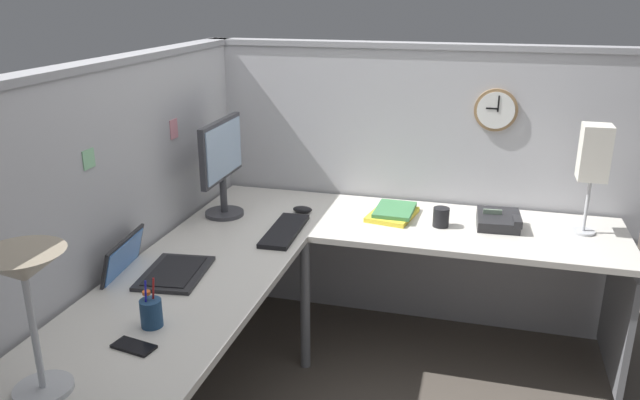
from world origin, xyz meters
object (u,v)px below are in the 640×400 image
object	(u,v)px
pen_cup	(151,312)
office_phone	(500,221)
keyboard	(285,231)
desk_lamp_paper	(594,156)
laptop	(152,268)
book_stack	(393,213)
monitor	(222,161)
coffee_mug	(441,217)
wall_clock	(496,110)
desk_lamp_dome	(25,279)
computer_mouse	(302,209)
cell_phone	(134,346)

from	to	relation	value
pen_cup	office_phone	bearing A→B (deg)	-42.48
keyboard	desk_lamp_paper	size ratio (longest dim) A/B	0.81
laptop	book_stack	distance (m)	1.27
monitor	office_phone	world-z (taller)	monitor
laptop	coffee_mug	distance (m)	1.40
laptop	wall_clock	xyz separation A→B (m)	(1.23, -1.32, 0.50)
wall_clock	desk_lamp_dome	bearing A→B (deg)	148.67
computer_mouse	desk_lamp_dome	distance (m)	1.72
desk_lamp_dome	pen_cup	distance (m)	0.53
book_stack	laptop	bearing A→B (deg)	137.39
keyboard	cell_phone	world-z (taller)	keyboard
computer_mouse	desk_lamp_dome	world-z (taller)	desk_lamp_dome
cell_phone	office_phone	xyz separation A→B (m)	(1.42, -1.16, 0.03)
keyboard	book_stack	distance (m)	0.59
coffee_mug	pen_cup	bearing A→B (deg)	144.09
computer_mouse	office_phone	size ratio (longest dim) A/B	0.48
keyboard	pen_cup	size ratio (longest dim) A/B	2.39
laptop	coffee_mug	world-z (taller)	laptop
laptop	coffee_mug	size ratio (longest dim) A/B	4.36
pen_cup	book_stack	world-z (taller)	pen_cup
desk_lamp_dome	monitor	bearing A→B (deg)	3.25
laptop	monitor	bearing A→B (deg)	-0.69
desk_lamp_dome	cell_phone	distance (m)	0.47
desk_lamp_paper	coffee_mug	world-z (taller)	desk_lamp_paper
office_phone	coffee_mug	distance (m)	0.28
keyboard	book_stack	world-z (taller)	book_stack
monitor	desk_lamp_paper	xyz separation A→B (m)	(0.22, -1.77, 0.09)
coffee_mug	desk_lamp_paper	bearing A→B (deg)	-82.17
monitor	keyboard	bearing A→B (deg)	-112.12
monitor	wall_clock	world-z (taller)	wall_clock
book_stack	desk_lamp_paper	xyz separation A→B (m)	(0.02, -0.92, 0.36)
coffee_mug	wall_clock	distance (m)	0.64
cell_phone	office_phone	bearing A→B (deg)	-29.13
office_phone	book_stack	bearing A→B (deg)	86.91
desk_lamp_dome	office_phone	xyz separation A→B (m)	(1.70, -1.29, -0.33)
cell_phone	keyboard	bearing A→B (deg)	1.67
computer_mouse	desk_lamp_paper	bearing A→B (deg)	-86.67
pen_cup	laptop	bearing A→B (deg)	29.43
office_phone	wall_clock	size ratio (longest dim) A/B	0.99
computer_mouse	wall_clock	distance (m)	1.13
pen_cup	book_stack	size ratio (longest dim) A/B	0.58
coffee_mug	computer_mouse	bearing A→B (deg)	89.09
laptop	desk_lamp_dome	xyz separation A→B (m)	(-0.79, -0.09, 0.34)
office_phone	wall_clock	bearing A→B (deg)	10.90
cell_phone	office_phone	size ratio (longest dim) A/B	0.66
pen_cup	book_stack	distance (m)	1.46
keyboard	book_stack	size ratio (longest dim) A/B	1.38
desk_lamp_dome	keyboard	bearing A→B (deg)	-12.09
wall_clock	office_phone	bearing A→B (deg)	-169.10
book_stack	pen_cup	bearing A→B (deg)	153.81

